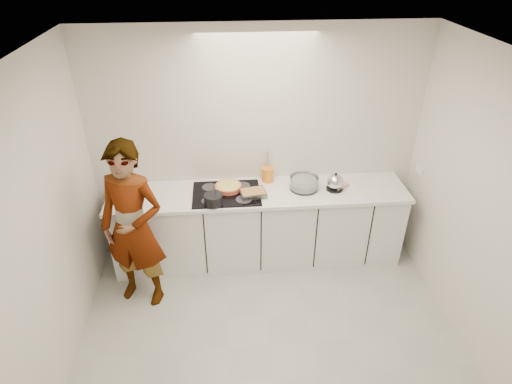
{
  "coord_description": "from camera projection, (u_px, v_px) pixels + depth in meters",
  "views": [
    {
      "loc": [
        -0.36,
        -2.65,
        3.32
      ],
      "look_at": [
        -0.05,
        1.05,
        1.05
      ],
      "focal_mm": 30.0,
      "sensor_mm": 36.0,
      "label": 1
    }
  ],
  "objects": [
    {
      "name": "kettle",
      "position": [
        335.0,
        182.0,
        4.62
      ],
      "size": [
        0.24,
        0.24,
        0.21
      ],
      "color": "black",
      "rests_on": "countertop"
    },
    {
      "name": "base_cabinets",
      "position": [
        259.0,
        227.0,
        4.87
      ],
      "size": [
        3.2,
        0.58,
        0.87
      ],
      "primitive_type": "cube",
      "color": "white",
      "rests_on": "floor"
    },
    {
      "name": "cook",
      "position": [
        133.0,
        227.0,
        4.1
      ],
      "size": [
        0.75,
        0.6,
        1.78
      ],
      "primitive_type": "imported",
      "rotation": [
        0.0,
        0.0,
        -0.31
      ],
      "color": "white",
      "rests_on": "floor"
    },
    {
      "name": "mixing_bowl",
      "position": [
        304.0,
        183.0,
        4.64
      ],
      "size": [
        0.4,
        0.4,
        0.14
      ],
      "color": "silver",
      "rests_on": "countertop"
    },
    {
      "name": "baking_dish",
      "position": [
        253.0,
        193.0,
        4.52
      ],
      "size": [
        0.29,
        0.24,
        0.05
      ],
      "color": "silver",
      "rests_on": "hob"
    },
    {
      "name": "wall_left",
      "position": [
        35.0,
        246.0,
        3.21
      ],
      "size": [
        0.0,
        3.2,
        2.6
      ],
      "primitive_type": "cube",
      "color": "silver",
      "rests_on": "ground"
    },
    {
      "name": "countertop",
      "position": [
        259.0,
        193.0,
        4.63
      ],
      "size": [
        3.24,
        0.64,
        0.04
      ],
      "primitive_type": "cube",
      "color": "white",
      "rests_on": "base_cabinets"
    },
    {
      "name": "floor",
      "position": [
        271.0,
        345.0,
        4.01
      ],
      "size": [
        3.6,
        3.2,
        0.0
      ],
      "primitive_type": "cube",
      "color": "#B2B3A8",
      "rests_on": "ground"
    },
    {
      "name": "saucepan",
      "position": [
        213.0,
        199.0,
        4.37
      ],
      "size": [
        0.24,
        0.24,
        0.18
      ],
      "color": "black",
      "rests_on": "hob"
    },
    {
      "name": "hob",
      "position": [
        227.0,
        194.0,
        4.58
      ],
      "size": [
        0.72,
        0.54,
        0.01
      ],
      "primitive_type": "cube",
      "color": "black",
      "rests_on": "countertop"
    },
    {
      "name": "wall_right",
      "position": [
        492.0,
        222.0,
        3.48
      ],
      "size": [
        0.02,
        3.2,
        2.6
      ],
      "color": "silver",
      "rests_on": "ground"
    },
    {
      "name": "utensil_crock",
      "position": [
        268.0,
        174.0,
        4.78
      ],
      "size": [
        0.15,
        0.15,
        0.17
      ],
      "primitive_type": "cylinder",
      "rotation": [
        0.0,
        0.0,
        -0.11
      ],
      "color": "orange",
      "rests_on": "countertop"
    },
    {
      "name": "tart_dish",
      "position": [
        228.0,
        187.0,
        4.64
      ],
      "size": [
        0.38,
        0.38,
        0.05
      ],
      "color": "#CB5436",
      "rests_on": "hob"
    },
    {
      "name": "wall_back",
      "position": [
        256.0,
        146.0,
        4.69
      ],
      "size": [
        3.6,
        0.0,
        2.6
      ],
      "primitive_type": "cube",
      "color": "silver",
      "rests_on": "ground"
    },
    {
      "name": "tea_towel",
      "position": [
        338.0,
        185.0,
        4.71
      ],
      "size": [
        0.25,
        0.24,
        0.03
      ],
      "primitive_type": "cube",
      "rotation": [
        0.0,
        0.0,
        0.66
      ],
      "color": "white",
      "rests_on": "countertop"
    },
    {
      "name": "ceiling",
      "position": [
        278.0,
        67.0,
        2.65
      ],
      "size": [
        3.6,
        3.2,
        0.0
      ],
      "primitive_type": "cube",
      "color": "white",
      "rests_on": "wall_back"
    }
  ]
}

